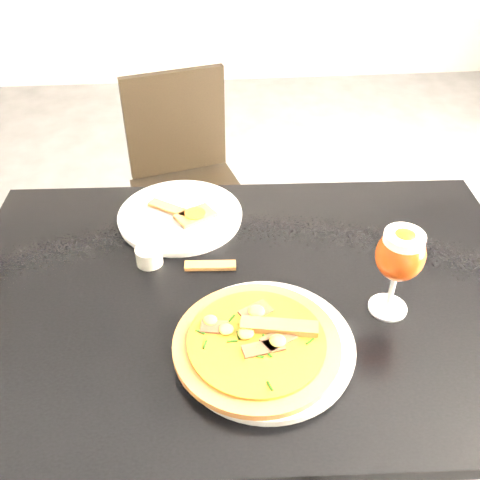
{
  "coord_description": "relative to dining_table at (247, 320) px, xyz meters",
  "views": [
    {
      "loc": [
        0.09,
        -0.79,
        1.51
      ],
      "look_at": [
        0.16,
        0.07,
        0.83
      ],
      "focal_mm": 40.0,
      "sensor_mm": 36.0,
      "label": 1
    }
  ],
  "objects": [
    {
      "name": "dining_table",
      "position": [
        0.0,
        0.0,
        0.0
      ],
      "size": [
        1.23,
        0.85,
        0.75
      ],
      "rotation": [
        0.0,
        0.0,
        -0.04
      ],
      "color": "black",
      "rests_on": "ground"
    },
    {
      "name": "chair_far",
      "position": [
        -0.13,
        0.89,
        -0.2
      ],
      "size": [
        0.47,
        0.47,
        0.83
      ],
      "rotation": [
        0.0,
        0.0,
        0.27
      ],
      "color": "black",
      "rests_on": "ground"
    },
    {
      "name": "plate_main",
      "position": [
        0.02,
        -0.16,
        0.1
      ],
      "size": [
        0.43,
        0.43,
        0.02
      ],
      "primitive_type": "cylinder",
      "rotation": [
        0.0,
        0.0,
        -0.48
      ],
      "color": "silver",
      "rests_on": "dining_table"
    },
    {
      "name": "pizza",
      "position": [
        0.0,
        -0.17,
        0.12
      ],
      "size": [
        0.3,
        0.3,
        0.03
      ],
      "rotation": [
        0.0,
        0.0,
        -0.5
      ],
      "color": "brown",
      "rests_on": "plate_main"
    },
    {
      "name": "plate_second",
      "position": [
        -0.14,
        0.26,
        0.1
      ],
      "size": [
        0.32,
        0.32,
        0.02
      ],
      "primitive_type": "cylinder",
      "rotation": [
        0.0,
        0.0,
        -0.09
      ],
      "color": "silver",
      "rests_on": "dining_table"
    },
    {
      "name": "crust_scraps",
      "position": [
        -0.12,
        0.25,
        0.11
      ],
      "size": [
        0.17,
        0.12,
        0.01
      ],
      "rotation": [
        0.0,
        0.0,
        -0.17
      ],
      "color": "brown",
      "rests_on": "plate_second"
    },
    {
      "name": "loose_crust",
      "position": [
        -0.07,
        0.08,
        0.09
      ],
      "size": [
        0.11,
        0.03,
        0.01
      ],
      "primitive_type": "cube",
      "rotation": [
        0.0,
        0.0,
        -0.06
      ],
      "color": "brown",
      "rests_on": "dining_table"
    },
    {
      "name": "sauce_cup",
      "position": [
        -0.2,
        0.1,
        0.11
      ],
      "size": [
        0.06,
        0.06,
        0.04
      ],
      "color": "beige",
      "rests_on": "dining_table"
    },
    {
      "name": "beer_glass",
      "position": [
        0.27,
        -0.08,
        0.23
      ],
      "size": [
        0.09,
        0.09,
        0.19
      ],
      "color": "silver",
      "rests_on": "dining_table"
    }
  ]
}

